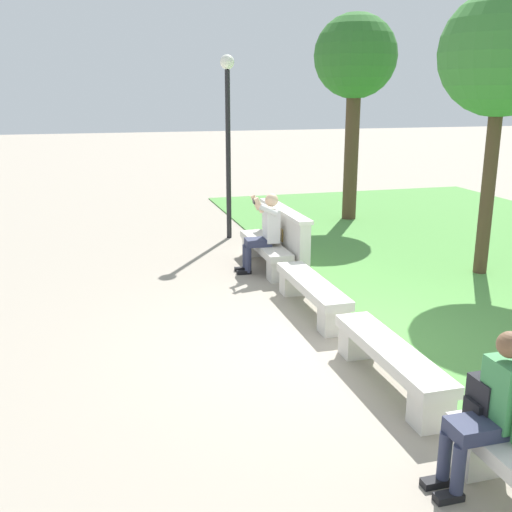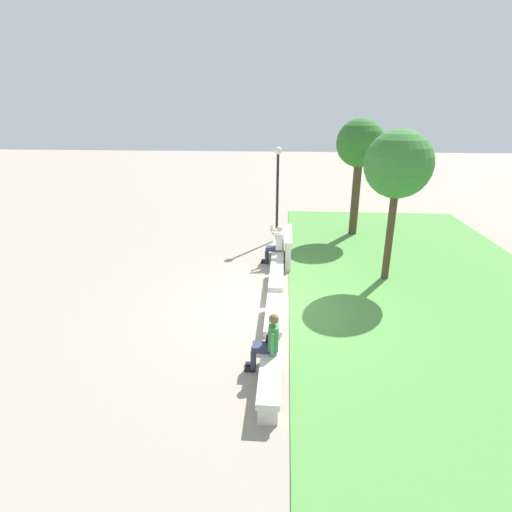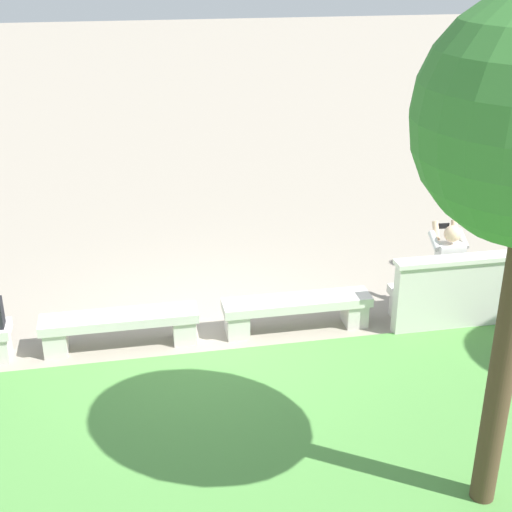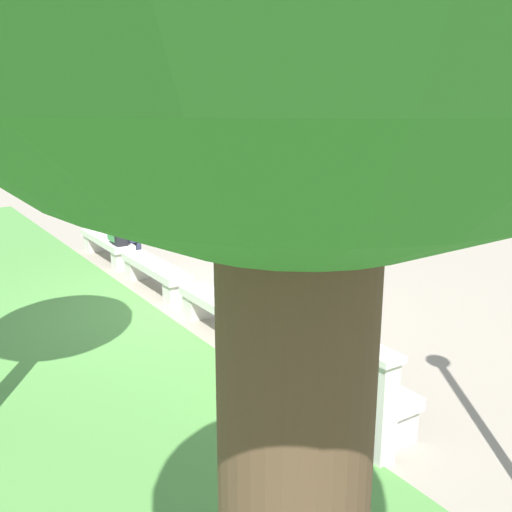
{
  "view_description": "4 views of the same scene",
  "coord_description": "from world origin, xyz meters",
  "px_view_note": "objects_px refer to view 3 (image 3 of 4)",
  "views": [
    {
      "loc": [
        6.15,
        -2.82,
        2.93
      ],
      "look_at": [
        -1.31,
        -0.74,
        0.8
      ],
      "focal_mm": 42.0,
      "sensor_mm": 36.0,
      "label": 1
    },
    {
      "loc": [
        9.57,
        0.2,
        4.98
      ],
      "look_at": [
        -0.83,
        -0.57,
        1.1
      ],
      "focal_mm": 28.0,
      "sensor_mm": 36.0,
      "label": 2
    },
    {
      "loc": [
        0.93,
        7.89,
        4.67
      ],
      "look_at": [
        -0.67,
        -0.4,
        0.91
      ],
      "focal_mm": 50.0,
      "sensor_mm": 36.0,
      "label": 3
    },
    {
      "loc": [
        -7.57,
        3.71,
        3.06
      ],
      "look_at": [
        -0.92,
        -0.62,
        0.94
      ],
      "focal_mm": 42.0,
      "sensor_mm": 36.0,
      "label": 4
    }
  ],
  "objects_px": {
    "bench_near": "(297,309)",
    "person_photographer": "(445,263)",
    "bench_mid": "(120,325)",
    "bench_main": "(460,294)"
  },
  "relations": [
    {
      "from": "bench_mid",
      "to": "bench_main",
      "type": "bearing_deg",
      "value": 180.0
    },
    {
      "from": "bench_mid",
      "to": "person_photographer",
      "type": "bearing_deg",
      "value": -178.96
    },
    {
      "from": "bench_main",
      "to": "bench_mid",
      "type": "xyz_separation_m",
      "value": [
        4.52,
        0.0,
        0.0
      ]
    },
    {
      "from": "bench_main",
      "to": "person_photographer",
      "type": "height_order",
      "value": "person_photographer"
    },
    {
      "from": "bench_mid",
      "to": "person_photographer",
      "type": "height_order",
      "value": "person_photographer"
    },
    {
      "from": "bench_mid",
      "to": "person_photographer",
      "type": "xyz_separation_m",
      "value": [
        -4.29,
        -0.08,
        0.44
      ]
    },
    {
      "from": "bench_near",
      "to": "bench_mid",
      "type": "relative_size",
      "value": 1.0
    },
    {
      "from": "bench_near",
      "to": "bench_mid",
      "type": "distance_m",
      "value": 2.26
    },
    {
      "from": "bench_near",
      "to": "person_photographer",
      "type": "distance_m",
      "value": 2.08
    },
    {
      "from": "bench_near",
      "to": "person_photographer",
      "type": "relative_size",
      "value": 1.47
    }
  ]
}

